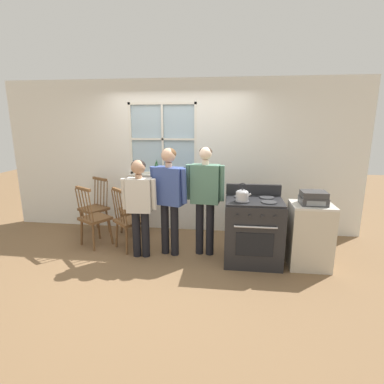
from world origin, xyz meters
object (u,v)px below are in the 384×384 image
Objects in this scene: chair_by_window at (134,210)px; kettle at (242,195)px; chair_near_wall at (94,219)px; stereo at (314,198)px; person_teen_center at (169,191)px; chair_center_cluster at (95,208)px; stove at (253,230)px; side_counter at (309,235)px; chair_near_stove at (129,221)px; potted_plant at (156,170)px; person_elderly_left at (140,200)px; handbag at (146,188)px; person_adult_right at (205,192)px.

kettle reaches higher than chair_by_window.
stereo reaches higher than chair_near_wall.
chair_center_cluster is at bearing 170.99° from person_teen_center.
stove reaches higher than side_counter.
person_teen_center is at bearing -146.80° from chair_near_stove.
chair_center_cluster is 2.79m from kettle.
person_teen_center is 1.80× the size of side_counter.
person_teen_center reaches higher than potted_plant.
chair_by_window is at bearing 111.29° from person_elderly_left.
person_elderly_left is (0.27, -0.26, 0.43)m from chair_near_stove.
person_teen_center reaches higher than chair_near_wall.
kettle is 0.95m from stereo.
chair_by_window is at bearing -35.77° from chair_near_stove.
handbag is at bearing 147.00° from kettle.
handbag is at bearing 37.31° from chair_center_cluster.
kettle is 1.95m from potted_plant.
person_elderly_left is (0.38, -0.84, 0.43)m from chair_by_window.
person_adult_right reaches higher than person_elderly_left.
stereo is (0.77, -0.05, 0.51)m from stove.
person_elderly_left is 0.89× the size of person_adult_right.
potted_plant is (-1.49, 1.26, 0.11)m from kettle.
stove is (1.64, 0.03, -0.41)m from person_elderly_left.
handbag is (-1.82, 0.94, 0.35)m from stove.
kettle is at bearing -175.16° from stereo.
chair_center_cluster is at bearing 139.35° from person_elderly_left.
person_adult_right is 1.37m from potted_plant.
potted_plant is at bearing 139.73° from kettle.
side_counter is at bearing -2.30° from stove.
chair_center_cluster is at bearing -34.30° from chair_near_wall.
chair_near_stove is at bearing 173.31° from stove.
handbag is at bearing 90.00° from chair_by_window.
kettle is (2.33, -0.41, 0.57)m from chair_near_wall.
stove is 0.92m from stereo.
stereo is at bearing -90.00° from side_counter.
potted_plant is (1.08, 0.31, 0.68)m from chair_center_cluster.
potted_plant reaches higher than stove.
person_teen_center reaches higher than handbag.
chair_by_window is 2.96m from stereo.
chair_center_cluster and chair_near_stove have the same top height.
person_teen_center is (1.52, -0.72, 0.53)m from chair_center_cluster.
chair_by_window is 0.73m from chair_center_cluster.
person_teen_center is 4.75× the size of stereo.
chair_near_stove is 0.57m from person_elderly_left.
stereo is (0.94, 0.08, -0.04)m from kettle.
chair_near_wall is 1.00× the size of chair_center_cluster.
potted_plant is at bearing -61.41° from chair_near_stove.
chair_near_stove is 1.16m from potted_plant.
handbag is 2.79m from side_counter.
chair_near_stove is at bearing -177.51° from person_adult_right.
chair_center_cluster is 0.92× the size of stove.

